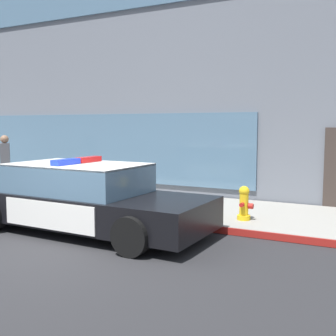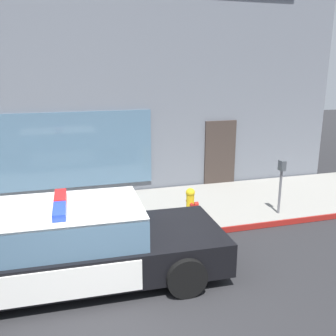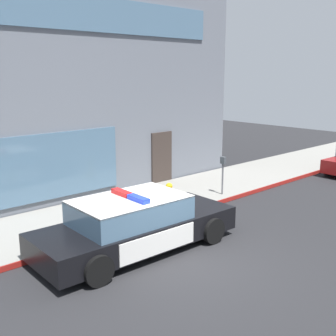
{
  "view_description": "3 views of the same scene",
  "coord_description": "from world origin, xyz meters",
  "views": [
    {
      "loc": [
        4.78,
        -5.33,
        2.16
      ],
      "look_at": [
        1.03,
        2.03,
        1.3
      ],
      "focal_mm": 44.49,
      "sensor_mm": 36.0,
      "label": 1
    },
    {
      "loc": [
        -0.57,
        -4.75,
        3.61
      ],
      "look_at": [
        1.62,
        2.84,
        1.5
      ],
      "focal_mm": 39.79,
      "sensor_mm": 36.0,
      "label": 2
    },
    {
      "loc": [
        -6.51,
        -6.41,
        4.3
      ],
      "look_at": [
        1.79,
        2.69,
        1.52
      ],
      "focal_mm": 44.83,
      "sensor_mm": 36.0,
      "label": 3
    }
  ],
  "objects": [
    {
      "name": "ground",
      "position": [
        0.0,
        0.0,
        0.0
      ],
      "size": [
        48.0,
        48.0,
        0.0
      ],
      "primitive_type": "plane",
      "color": "#262628"
    },
    {
      "name": "police_cruiser",
      "position": [
        -0.54,
        1.33,
        0.68
      ],
      "size": [
        5.24,
        2.24,
        1.49
      ],
      "rotation": [
        0.0,
        0.0,
        -0.03
      ],
      "color": "black",
      "rests_on": "ground"
    },
    {
      "name": "storefront_building",
      "position": [
        -1.41,
        10.91,
        4.27
      ],
      "size": [
        18.25,
        10.74,
        8.54
      ],
      "color": "slate",
      "rests_on": "ground"
    },
    {
      "name": "sidewalk",
      "position": [
        0.0,
        3.96,
        0.07
      ],
      "size": [
        48.0,
        3.15,
        0.15
      ],
      "primitive_type": "cube",
      "color": "gray",
      "rests_on": "ground"
    },
    {
      "name": "fire_hydrant",
      "position": [
        2.27,
        3.16,
        0.5
      ],
      "size": [
        0.34,
        0.39,
        0.73
      ],
      "color": "gold",
      "rests_on": "sidewalk"
    },
    {
      "name": "curb_red_paint",
      "position": [
        0.0,
        2.37,
        0.08
      ],
      "size": [
        28.8,
        0.04,
        0.14
      ],
      "primitive_type": "cube",
      "color": "maroon",
      "rests_on": "ground"
    },
    {
      "name": "pedestrian_on_sidewalk",
      "position": [
        -5.2,
        3.51,
        1.01
      ],
      "size": [
        0.47,
        0.47,
        1.71
      ],
      "rotation": [
        0.0,
        0.0,
        3.94
      ],
      "color": "#23232D",
      "rests_on": "sidewalk"
    }
  ]
}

